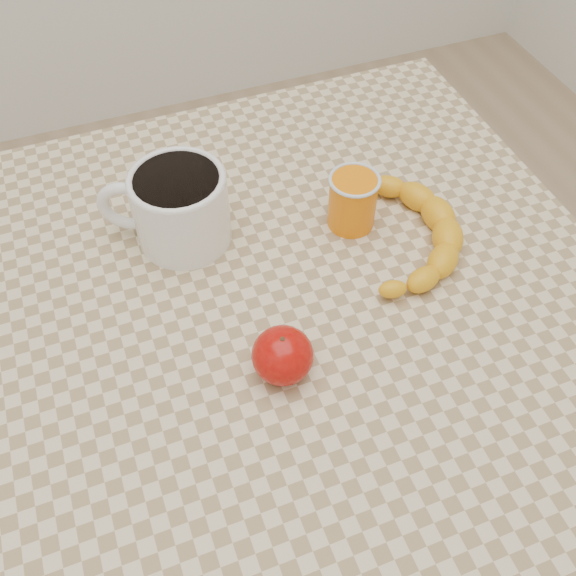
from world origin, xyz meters
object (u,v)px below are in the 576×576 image
object	(u,v)px
table	(288,340)
orange_juice_glass	(353,200)
banana	(405,231)
apple	(283,355)
coffee_mug	(178,205)

from	to	relation	value
table	orange_juice_glass	size ratio (longest dim) A/B	10.57
orange_juice_glass	banana	distance (m)	0.08
orange_juice_glass	banana	bearing A→B (deg)	-49.30
apple	orange_juice_glass	bearing A→B (deg)	48.05
coffee_mug	orange_juice_glass	size ratio (longest dim) A/B	2.33
orange_juice_glass	table	bearing A→B (deg)	-143.62
table	orange_juice_glass	distance (m)	0.20
table	coffee_mug	bearing A→B (deg)	122.02
table	apple	bearing A→B (deg)	-114.10
orange_juice_glass	banana	size ratio (longest dim) A/B	0.26
table	coffee_mug	world-z (taller)	coffee_mug
table	coffee_mug	size ratio (longest dim) A/B	4.54
banana	coffee_mug	bearing A→B (deg)	179.33
coffee_mug	apple	size ratio (longest dim) A/B	2.64
table	banana	xyz separation A→B (m)	(0.17, 0.03, 0.11)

